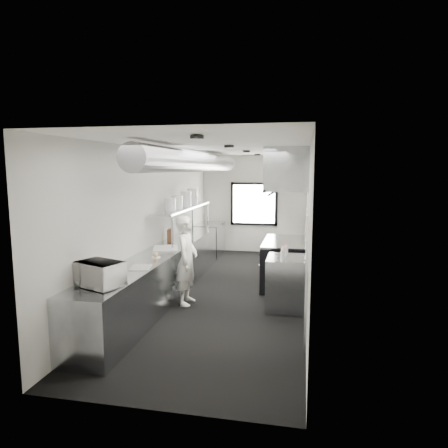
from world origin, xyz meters
The scene contains 35 objects.
floor centered at (0.00, 0.00, 0.00)m, with size 3.00×8.00×0.01m, color black.
ceiling centered at (0.00, 0.00, 2.80)m, with size 3.00×8.00×0.01m, color white.
wall_back centered at (0.00, 4.00, 1.40)m, with size 3.00×0.02×2.80m, color beige.
wall_front centered at (0.00, -4.00, 1.40)m, with size 3.00×0.02×2.80m, color beige.
wall_left centered at (-1.50, 0.00, 1.40)m, with size 0.02×8.00×2.80m, color beige.
wall_right centered at (1.50, 0.00, 1.40)m, with size 0.02×8.00×2.80m, color beige.
wall_cladding centered at (1.48, 0.30, 0.55)m, with size 0.03×5.50×1.10m, color #949AA1.
hvac_duct centered at (-0.70, 0.40, 2.55)m, with size 0.40×0.40×6.40m, color gray.
service_window centered at (0.00, 3.96, 1.40)m, with size 1.36×0.05×1.25m.
exhaust_hood centered at (1.10, 0.70, 2.39)m, with size 0.81×2.20×0.88m.
prep_counter centered at (-1.15, -0.50, 0.45)m, with size 0.70×6.00×0.90m, color #949AA1.
pass_shelf centered at (-1.19, 1.00, 1.54)m, with size 0.45×3.00×0.68m.
range centered at (1.04, 0.70, 0.47)m, with size 0.88×1.60×0.94m.
bottle_station centered at (1.15, -0.70, 0.45)m, with size 0.65×0.80×0.90m, color #949AA1.
far_work_table centered at (-1.15, 3.20, 0.45)m, with size 0.70×1.20×0.90m, color #949AA1.
notice_sheet_a centered at (1.47, -1.20, 1.60)m, with size 0.02×0.28×0.38m, color white.
notice_sheet_b centered at (1.47, -1.55, 1.55)m, with size 0.02×0.28×0.38m, color white.
line_cook centered at (-0.60, -0.81, 0.80)m, with size 0.58×0.38×1.59m, color silver.
microwave centered at (-1.14, -2.90, 1.06)m, with size 0.54×0.41×0.32m, color silver.
deli_tub_a centered at (-1.29, -2.54, 0.95)m, with size 0.13×0.13×0.09m, color #B0BCAD.
deli_tub_b centered at (-1.32, -2.46, 0.95)m, with size 0.14×0.14×0.10m, color #B0BCAD.
newspaper centered at (-1.01, -1.88, 0.90)m, with size 0.30×0.37×0.01m, color beige.
small_plate centered at (-1.04, -1.17, 0.91)m, with size 0.16×0.16×0.01m, color silver.
pastry centered at (-1.04, -1.17, 0.96)m, with size 0.09×0.09×0.09m, color tan.
cutting_board centered at (-1.14, -0.39, 0.91)m, with size 0.45×0.61×0.02m, color silver.
knife_block centered at (-1.32, 0.41, 1.03)m, with size 0.11×0.23×0.25m, color brown.
plate_stack_a centered at (-1.23, 0.20, 1.70)m, with size 0.22×0.22×0.25m, color silver.
plate_stack_b centered at (-1.20, 0.57, 1.71)m, with size 0.22×0.22×0.28m, color silver.
plate_stack_c centered at (-1.17, 1.10, 1.74)m, with size 0.24×0.24×0.34m, color silver.
plate_stack_d centered at (-1.18, 1.65, 1.76)m, with size 0.24×0.24×0.37m, color silver.
squeeze_bottle_a centered at (1.09, -1.01, 0.98)m, with size 0.05×0.05×0.16m, color silver.
squeeze_bottle_b centered at (1.10, -0.85, 0.99)m, with size 0.06×0.06×0.19m, color silver.
squeeze_bottle_c centered at (1.10, -0.71, 1.00)m, with size 0.06×0.06×0.19m, color silver.
squeeze_bottle_d centered at (1.13, -0.59, 0.99)m, with size 0.06×0.06×0.17m, color silver.
squeeze_bottle_e centered at (1.14, -0.42, 0.98)m, with size 0.06×0.06×0.17m, color silver.
Camera 1 is at (1.43, -7.54, 2.41)m, focal length 32.28 mm.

